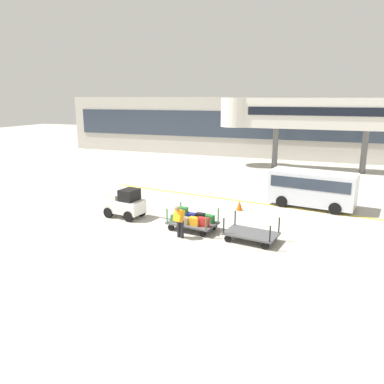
{
  "coord_description": "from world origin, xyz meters",
  "views": [
    {
      "loc": [
        6.79,
        -14.43,
        6.27
      ],
      "look_at": [
        0.05,
        3.62,
        1.39
      ],
      "focal_mm": 35.02,
      "sensor_mm": 36.0,
      "label": 1
    }
  ],
  "objects_px": {
    "baggage_cart_middle": "(251,234)",
    "baggage_handler": "(179,220)",
    "baggage_cart_lead": "(192,220)",
    "safety_cone_near": "(239,206)",
    "baggage_tug": "(125,204)",
    "shuttle_van": "(312,186)"
  },
  "relations": [
    {
      "from": "baggage_cart_lead",
      "to": "baggage_cart_middle",
      "type": "relative_size",
      "value": 1.0
    },
    {
      "from": "baggage_handler",
      "to": "baggage_cart_lead",
      "type": "bearing_deg",
      "value": 81.32
    },
    {
      "from": "baggage_cart_lead",
      "to": "shuttle_van",
      "type": "relative_size",
      "value": 0.61
    },
    {
      "from": "baggage_cart_lead",
      "to": "baggage_cart_middle",
      "type": "bearing_deg",
      "value": -9.07
    },
    {
      "from": "baggage_handler",
      "to": "baggage_tug",
      "type": "bearing_deg",
      "value": 154.75
    },
    {
      "from": "baggage_tug",
      "to": "shuttle_van",
      "type": "xyz_separation_m",
      "value": [
        9.27,
        5.56,
        0.48
      ]
    },
    {
      "from": "baggage_cart_middle",
      "to": "baggage_handler",
      "type": "height_order",
      "value": "baggage_handler"
    },
    {
      "from": "baggage_tug",
      "to": "safety_cone_near",
      "type": "bearing_deg",
      "value": 31.73
    },
    {
      "from": "baggage_tug",
      "to": "shuttle_van",
      "type": "distance_m",
      "value": 10.82
    },
    {
      "from": "baggage_cart_lead",
      "to": "shuttle_van",
      "type": "distance_m",
      "value": 8.1
    },
    {
      "from": "baggage_cart_lead",
      "to": "shuttle_van",
      "type": "bearing_deg",
      "value": 50.15
    },
    {
      "from": "baggage_tug",
      "to": "baggage_handler",
      "type": "xyz_separation_m",
      "value": [
        3.92,
        -1.85,
        0.11
      ]
    },
    {
      "from": "baggage_cart_lead",
      "to": "baggage_tug",
      "type": "bearing_deg",
      "value": 171.32
    },
    {
      "from": "safety_cone_near",
      "to": "baggage_tug",
      "type": "bearing_deg",
      "value": -148.27
    },
    {
      "from": "baggage_cart_middle",
      "to": "baggage_cart_lead",
      "type": "bearing_deg",
      "value": 170.93
    },
    {
      "from": "shuttle_van",
      "to": "safety_cone_near",
      "type": "height_order",
      "value": "shuttle_van"
    },
    {
      "from": "baggage_cart_middle",
      "to": "baggage_handler",
      "type": "bearing_deg",
      "value": -166.7
    },
    {
      "from": "baggage_tug",
      "to": "safety_cone_near",
      "type": "distance_m",
      "value": 6.45
    },
    {
      "from": "baggage_cart_middle",
      "to": "safety_cone_near",
      "type": "height_order",
      "value": "baggage_cart_middle"
    },
    {
      "from": "baggage_cart_lead",
      "to": "safety_cone_near",
      "type": "distance_m",
      "value": 4.24
    },
    {
      "from": "baggage_cart_lead",
      "to": "safety_cone_near",
      "type": "height_order",
      "value": "baggage_cart_lead"
    },
    {
      "from": "baggage_tug",
      "to": "baggage_handler",
      "type": "relative_size",
      "value": 1.44
    }
  ]
}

